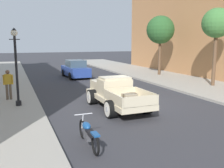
% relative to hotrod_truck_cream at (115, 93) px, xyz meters
% --- Properties ---
extents(ground_plane, '(140.00, 140.00, 0.00)m').
position_rel_hotrod_truck_cream_xyz_m(ground_plane, '(0.95, 0.62, -0.75)').
color(ground_plane, '#333338').
extents(hotrod_truck_cream, '(2.25, 4.97, 1.58)m').
position_rel_hotrod_truck_cream_xyz_m(hotrod_truck_cream, '(0.00, 0.00, 0.00)').
color(hotrod_truck_cream, beige).
rests_on(hotrod_truck_cream, ground).
extents(motorcycle_parked, '(0.62, 2.12, 0.93)m').
position_rel_hotrod_truck_cream_xyz_m(motorcycle_parked, '(-2.66, -4.20, -0.31)').
color(motorcycle_parked, black).
rests_on(motorcycle_parked, ground).
extents(car_background_blue, '(2.02, 4.38, 1.65)m').
position_rel_hotrod_truck_cream_xyz_m(car_background_blue, '(0.73, 11.63, 0.01)').
color(car_background_blue, '#284293').
rests_on(car_background_blue, ground).
extents(pedestrian_sidewalk_left, '(0.53, 0.22, 1.65)m').
position_rel_hotrod_truck_cream_xyz_m(pedestrian_sidewalk_left, '(-5.06, 3.26, 0.33)').
color(pedestrian_sidewalk_left, brown).
rests_on(pedestrian_sidewalk_left, sidewalk_left).
extents(street_lamp_near, '(0.50, 0.32, 3.85)m').
position_rel_hotrod_truck_cream_xyz_m(street_lamp_near, '(-4.61, 1.62, 1.63)').
color(street_lamp_near, black).
rests_on(street_lamp_near, sidewalk_left).
extents(street_tree_nearest, '(2.10, 2.10, 5.55)m').
position_rel_hotrod_truck_cream_xyz_m(street_tree_nearest, '(8.87, 2.66, 3.82)').
color(street_tree_nearest, brown).
rests_on(street_tree_nearest, sidewalk_right).
extents(street_tree_second, '(2.66, 2.66, 5.64)m').
position_rel_hotrod_truck_cream_xyz_m(street_tree_second, '(8.58, 9.53, 3.67)').
color(street_tree_second, brown).
rests_on(street_tree_second, sidewalk_right).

